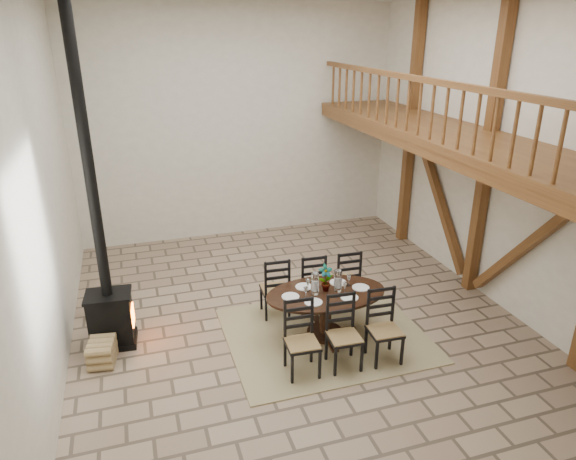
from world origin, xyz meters
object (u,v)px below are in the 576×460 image
object	(u,v)px
log_basket	(108,304)
log_stack	(102,352)
dining_table	(326,313)
wood_stove	(105,278)

from	to	relation	value
log_basket	log_stack	bearing A→B (deg)	-93.03
dining_table	log_basket	distance (m)	3.64
log_basket	log_stack	distance (m)	1.40
dining_table	wood_stove	distance (m)	3.30
dining_table	log_stack	xyz separation A→B (m)	(-3.29, 0.29, -0.22)
wood_stove	dining_table	bearing A→B (deg)	-9.20
wood_stove	log_basket	distance (m)	1.33
dining_table	log_stack	distance (m)	3.31
log_stack	log_basket	bearing A→B (deg)	86.97
dining_table	log_stack	bearing A→B (deg)	177.78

